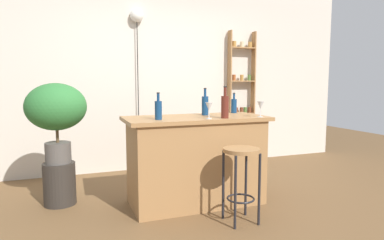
{
  "coord_description": "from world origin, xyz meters",
  "views": [
    {
      "loc": [
        -1.26,
        -2.96,
        1.29
      ],
      "look_at": [
        0.05,
        0.55,
        0.87
      ],
      "focal_mm": 31.34,
      "sensor_mm": 36.0,
      "label": 1
    }
  ],
  "objects": [
    {
      "name": "ground",
      "position": [
        0.0,
        0.0,
        0.0
      ],
      "size": [
        12.0,
        12.0,
        0.0
      ],
      "primitive_type": "plane",
      "color": "brown"
    },
    {
      "name": "back_wall",
      "position": [
        0.0,
        1.95,
        1.4
      ],
      "size": [
        6.4,
        0.1,
        2.8
      ],
      "primitive_type": "cube",
      "color": "beige",
      "rests_on": "ground"
    },
    {
      "name": "kitchen_counter",
      "position": [
        0.0,
        0.3,
        0.47
      ],
      "size": [
        1.49,
        0.69,
        0.93
      ],
      "color": "#9E7042",
      "rests_on": "ground"
    },
    {
      "name": "bar_stool",
      "position": [
        0.21,
        -0.32,
        0.52
      ],
      "size": [
        0.34,
        0.34,
        0.69
      ],
      "color": "black",
      "rests_on": "ground"
    },
    {
      "name": "spice_shelf",
      "position": [
        1.37,
        1.82,
        1.05
      ],
      "size": [
        0.45,
        0.12,
        2.09
      ],
      "color": "#9E7042",
      "rests_on": "ground"
    },
    {
      "name": "plant_stool",
      "position": [
        -1.37,
        0.76,
        0.22
      ],
      "size": [
        0.33,
        0.33,
        0.45
      ],
      "primitive_type": "cylinder",
      "color": "#2D2823",
      "rests_on": "ground"
    },
    {
      "name": "potted_plant",
      "position": [
        -1.37,
        0.76,
        1.0
      ],
      "size": [
        0.61,
        0.55,
        0.84
      ],
      "color": "#514C47",
      "rests_on": "plant_stool"
    },
    {
      "name": "bottle_vinegar",
      "position": [
        -0.44,
        0.17,
        1.03
      ],
      "size": [
        0.07,
        0.07,
        0.26
      ],
      "color": "navy",
      "rests_on": "kitchen_counter"
    },
    {
      "name": "bottle_sauce_amber",
      "position": [
        0.16,
        0.43,
        1.04
      ],
      "size": [
        0.07,
        0.07,
        0.3
      ],
      "color": "navy",
      "rests_on": "kitchen_counter"
    },
    {
      "name": "bottle_spirits_clear",
      "position": [
        0.22,
        0.06,
        1.05
      ],
      "size": [
        0.08,
        0.08,
        0.32
      ],
      "color": "#5B2319",
      "rests_on": "kitchen_counter"
    },
    {
      "name": "bottle_soda_blue",
      "position": [
        0.58,
        0.55,
        1.02
      ],
      "size": [
        0.07,
        0.07,
        0.24
      ],
      "color": "navy",
      "rests_on": "kitchen_counter"
    },
    {
      "name": "wine_glass_left",
      "position": [
        0.05,
        0.07,
        1.05
      ],
      "size": [
        0.07,
        0.07,
        0.16
      ],
      "color": "silver",
      "rests_on": "kitchen_counter"
    },
    {
      "name": "wine_glass_center",
      "position": [
        0.62,
        0.05,
        1.05
      ],
      "size": [
        0.07,
        0.07,
        0.16
      ],
      "color": "silver",
      "rests_on": "kitchen_counter"
    },
    {
      "name": "pendant_globe_light",
      "position": [
        -0.3,
        1.84,
        2.18
      ],
      "size": [
        0.19,
        0.19,
        2.32
      ],
      "color": "black",
      "rests_on": "ground"
    }
  ]
}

